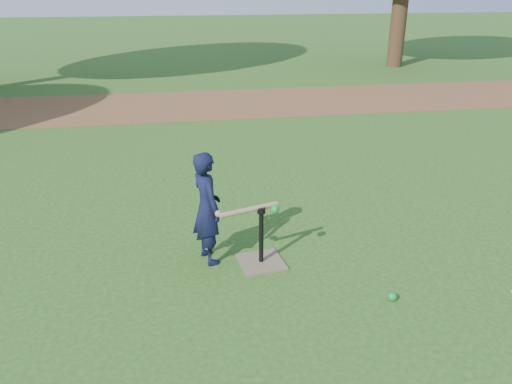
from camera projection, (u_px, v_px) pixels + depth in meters
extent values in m
plane|color=#285116|center=(281.00, 283.00, 4.67)|extent=(80.00, 80.00, 0.00)
cube|color=brown|center=(211.00, 104.00, 11.48)|extent=(24.00, 3.00, 0.01)
imported|color=black|center=(207.00, 208.00, 4.86)|extent=(0.39, 0.48, 1.15)
sphere|color=#0D9437|center=(392.00, 297.00, 4.41)|extent=(0.08, 0.08, 0.08)
cube|color=#75624A|center=(261.00, 262.00, 5.00)|extent=(0.49, 0.49, 0.02)
cylinder|color=black|center=(261.00, 237.00, 4.89)|extent=(0.05, 0.05, 0.55)
cylinder|color=black|center=(261.00, 210.00, 4.78)|extent=(0.08, 0.08, 0.06)
cylinder|color=tan|center=(249.00, 210.00, 4.73)|extent=(0.59, 0.23, 0.05)
sphere|color=tan|center=(218.00, 214.00, 4.65)|extent=(0.06, 0.06, 0.06)
sphere|color=#0D9437|center=(275.00, 209.00, 4.72)|extent=(0.08, 0.08, 0.08)
cylinder|color=#382316|center=(399.00, 12.00, 15.92)|extent=(0.50, 0.50, 3.42)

